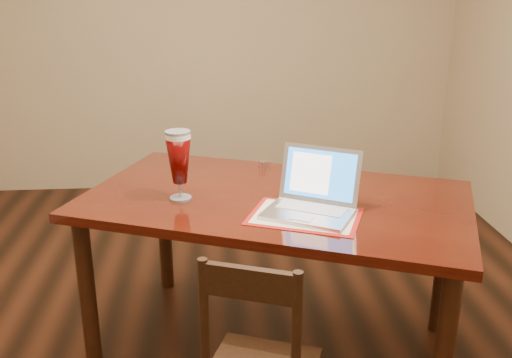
{
  "coord_description": "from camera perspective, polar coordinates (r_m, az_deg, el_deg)",
  "views": [
    {
      "loc": [
        0.12,
        -2.47,
        1.77
      ],
      "look_at": [
        0.32,
        -0.05,
        0.93
      ],
      "focal_mm": 40.0,
      "sensor_mm": 36.0,
      "label": 1
    }
  ],
  "objects": [
    {
      "name": "dining_table",
      "position": [
        2.69,
        1.76,
        -3.54
      ],
      "size": [
        2.0,
        1.57,
        1.15
      ],
      "rotation": [
        0.0,
        0.0,
        -0.38
      ],
      "color": "#431308",
      "rests_on": "ground"
    },
    {
      "name": "ground",
      "position": [
        3.04,
        -6.3,
        -16.67
      ],
      "size": [
        5.0,
        5.0,
        0.0
      ],
      "primitive_type": "plane",
      "color": "black",
      "rests_on": "ground"
    }
  ]
}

